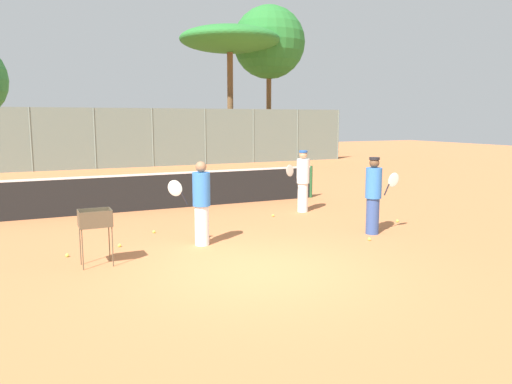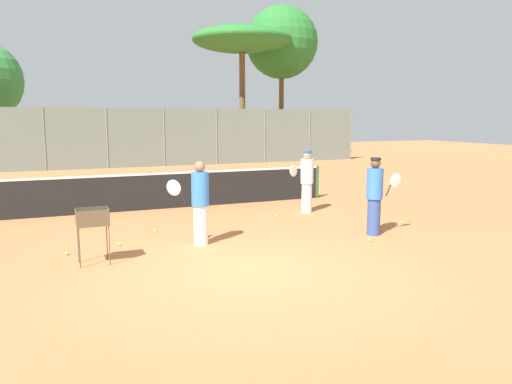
# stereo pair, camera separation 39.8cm
# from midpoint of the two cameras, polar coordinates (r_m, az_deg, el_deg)

# --- Properties ---
(ground_plane) EXTENTS (80.00, 80.00, 0.00)m
(ground_plane) POSITION_cam_midpoint_polar(r_m,az_deg,el_deg) (8.78, -1.41, -8.99)
(ground_plane) COLOR #C67242
(tennis_net) EXTENTS (10.41, 0.10, 1.07)m
(tennis_net) POSITION_cam_midpoint_polar(r_m,az_deg,el_deg) (14.77, -11.81, 0.18)
(tennis_net) COLOR #26592D
(tennis_net) RESTS_ON ground_plane
(back_fence) EXTENTS (30.51, 0.08, 3.18)m
(back_fence) POSITION_cam_midpoint_polar(r_m,az_deg,el_deg) (27.49, -18.34, 5.82)
(back_fence) COLOR slate
(back_fence) RESTS_ON ground_plane
(tree_1) EXTENTS (6.22, 6.22, 8.24)m
(tree_1) POSITION_cam_midpoint_polar(r_m,az_deg,el_deg) (32.26, -3.38, 16.90)
(tree_1) COLOR brown
(tree_1) RESTS_ON ground_plane
(tree_2) EXTENTS (4.83, 4.83, 10.10)m
(tree_2) POSITION_cam_midpoint_polar(r_m,az_deg,el_deg) (34.94, 1.16, 16.68)
(tree_2) COLOR brown
(tree_2) RESTS_ON ground_plane
(player_white_outfit) EXTENTS (0.92, 0.36, 1.76)m
(player_white_outfit) POSITION_cam_midpoint_polar(r_m,az_deg,el_deg) (11.59, 12.34, -0.28)
(player_white_outfit) COLOR #334C8C
(player_white_outfit) RESTS_ON ground_plane
(player_red_cap) EXTENTS (0.89, 0.41, 1.74)m
(player_red_cap) POSITION_cam_midpoint_polar(r_m,az_deg,el_deg) (14.08, 4.56, 1.35)
(player_red_cap) COLOR white
(player_red_cap) RESTS_ON ground_plane
(player_yellow_shirt) EXTENTS (0.92, 0.37, 1.76)m
(player_yellow_shirt) POSITION_cam_midpoint_polar(r_m,az_deg,el_deg) (10.39, -7.39, -1.20)
(player_yellow_shirt) COLOR white
(player_yellow_shirt) RESTS_ON ground_plane
(ball_cart) EXTENTS (0.56, 0.41, 1.02)m
(ball_cart) POSITION_cam_midpoint_polar(r_m,az_deg,el_deg) (9.39, -19.06, -3.36)
(ball_cart) COLOR brown
(ball_cart) RESTS_ON ground_plane
(tennis_ball_0) EXTENTS (0.07, 0.07, 0.07)m
(tennis_ball_0) POSITION_cam_midpoint_polar(r_m,az_deg,el_deg) (11.83, -12.54, -4.45)
(tennis_ball_0) COLOR #D1E54C
(tennis_ball_0) RESTS_ON ground_plane
(tennis_ball_1) EXTENTS (0.07, 0.07, 0.07)m
(tennis_ball_1) POSITION_cam_midpoint_polar(r_m,az_deg,el_deg) (11.08, 11.83, -5.30)
(tennis_ball_1) COLOR #D1E54C
(tennis_ball_1) RESTS_ON ground_plane
(tennis_ball_2) EXTENTS (0.07, 0.07, 0.07)m
(tennis_ball_2) POSITION_cam_midpoint_polar(r_m,az_deg,el_deg) (10.33, -21.82, -6.74)
(tennis_ball_2) COLOR #D1E54C
(tennis_ball_2) RESTS_ON ground_plane
(tennis_ball_4) EXTENTS (0.07, 0.07, 0.07)m
(tennis_ball_4) POSITION_cam_midpoint_polar(r_m,az_deg,el_deg) (10.76, -16.37, -5.88)
(tennis_ball_4) COLOR #D1E54C
(tennis_ball_4) RESTS_ON ground_plane
(tennis_ball_5) EXTENTS (0.07, 0.07, 0.07)m
(tennis_ball_5) POSITION_cam_midpoint_polar(r_m,az_deg,el_deg) (13.48, 1.11, -2.69)
(tennis_ball_5) COLOR #D1E54C
(tennis_ball_5) RESTS_ON ground_plane
(tennis_ball_6) EXTENTS (0.07, 0.07, 0.07)m
(tennis_ball_6) POSITION_cam_midpoint_polar(r_m,az_deg,el_deg) (13.19, 15.03, -3.22)
(tennis_ball_6) COLOR #D1E54C
(tennis_ball_6) RESTS_ON ground_plane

